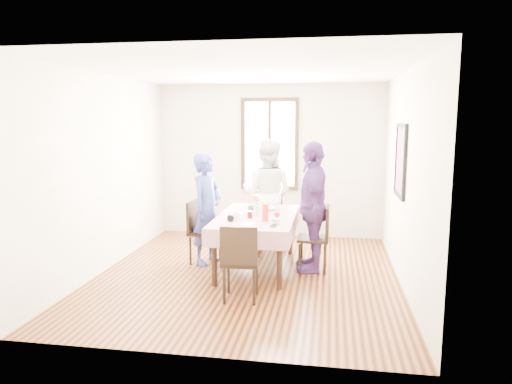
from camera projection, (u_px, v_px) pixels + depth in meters
ground at (248, 274)px, 6.32m from camera, size 4.50×4.50×0.00m
back_wall at (270, 161)px, 8.31m from camera, size 4.00×0.00×4.00m
right_wall at (405, 179)px, 5.80m from camera, size 0.00×4.50×4.50m
window_frame at (270, 144)px, 8.24m from camera, size 1.02×0.06×1.62m
window_pane at (270, 144)px, 8.25m from camera, size 0.90×0.02×1.50m
art_poster at (401, 161)px, 6.06m from camera, size 0.04×0.76×0.96m
dining_table at (257, 242)px, 6.52m from camera, size 0.94×1.68×0.75m
tablecloth at (257, 216)px, 6.46m from camera, size 1.06×1.80×0.01m
chair_left at (205, 232)px, 6.79m from camera, size 0.45×0.45×0.91m
chair_right at (313, 238)px, 6.44m from camera, size 0.43×0.43×0.91m
chair_far at (268, 220)px, 7.64m from camera, size 0.44×0.44×0.91m
chair_near at (241, 261)px, 5.38m from camera, size 0.45×0.45×0.91m
person_left at (206, 209)px, 6.73m from camera, size 0.55×0.68×1.61m
person_far at (268, 194)px, 7.55m from camera, size 0.96×0.80×1.77m
person_right at (312, 207)px, 6.37m from camera, size 0.55×1.09×1.79m
mug_black at (230, 219)px, 6.07m from camera, size 0.10×0.10×0.08m
mug_flag at (277, 216)px, 6.27m from camera, size 0.11×0.11×0.08m
mug_green at (251, 208)px, 6.80m from camera, size 0.11×0.11×0.07m
serving_bowl at (269, 209)px, 6.82m from camera, size 0.21×0.21×0.05m
juice_carton at (265, 213)px, 6.09m from camera, size 0.07×0.07×0.23m
butter_tub at (276, 222)px, 5.93m from camera, size 0.11×0.11×0.06m
jam_jar at (250, 214)px, 6.30m from camera, size 0.07×0.07×0.09m
drinking_glass at (236, 215)px, 6.23m from camera, size 0.07×0.07×0.10m
smartphone at (274, 226)px, 5.81m from camera, size 0.08×0.15×0.01m
flower_vase at (256, 209)px, 6.53m from camera, size 0.08×0.08×0.16m
plate_left at (236, 213)px, 6.59m from camera, size 0.20×0.20×0.01m
plate_far at (262, 207)px, 7.10m from camera, size 0.20×0.20×0.01m
plate_near at (247, 224)px, 5.90m from camera, size 0.20×0.20×0.01m
butter_lid at (276, 219)px, 5.93m from camera, size 0.12×0.12×0.01m
flower_bunch at (256, 200)px, 6.51m from camera, size 0.09×0.09×0.10m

